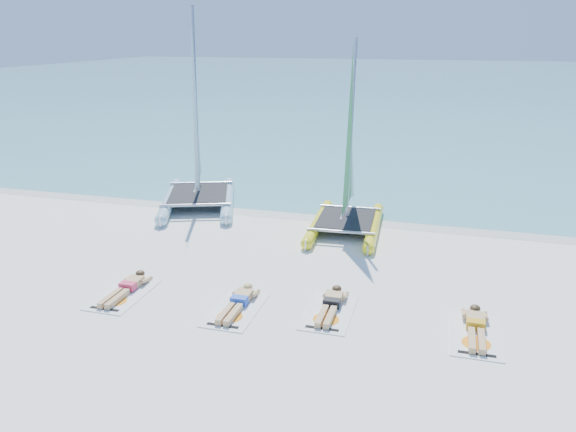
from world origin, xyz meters
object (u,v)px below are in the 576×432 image
at_px(towel_a, 123,295).
at_px(towel_c, 329,312).
at_px(catamaran_yellow, 349,168).
at_px(sunbather_b, 238,301).
at_px(sunbather_d, 476,326).
at_px(sunbather_c, 331,304).
at_px(towel_d, 476,335).
at_px(catamaran_blue, 196,147).
at_px(towel_b, 236,310).
at_px(sunbather_a, 127,287).

distance_m(towel_a, towel_c, 4.81).
bearing_deg(catamaran_yellow, towel_a, -126.21).
bearing_deg(sunbather_b, sunbather_d, 3.41).
relative_size(catamaran_yellow, sunbather_c, 3.40).
relative_size(catamaran_yellow, towel_d, 3.17).
bearing_deg(catamaran_blue, towel_d, -57.15).
relative_size(towel_c, sunbather_c, 1.07).
bearing_deg(sunbather_c, catamaran_yellow, 96.50).
bearing_deg(towel_b, catamaran_yellow, 77.83).
relative_size(towel_b, sunbather_c, 1.07).
height_order(catamaran_yellow, towel_c, catamaran_yellow).
bearing_deg(sunbather_c, catamaran_blue, 133.13).
distance_m(sunbather_a, sunbather_b, 2.78).
distance_m(catamaran_blue, towel_d, 11.62).
xyz_separation_m(towel_a, towel_d, (7.82, 0.32, 0.00)).
height_order(catamaran_blue, sunbather_c, catamaran_blue).
height_order(sunbather_b, sunbather_c, same).
bearing_deg(catamaran_yellow, sunbather_d, -60.75).
height_order(towel_a, sunbather_b, sunbather_b).
bearing_deg(sunbather_c, sunbather_b, -167.48).
relative_size(catamaran_blue, towel_d, 3.74).
height_order(catamaran_yellow, sunbather_b, catamaran_yellow).
xyz_separation_m(towel_b, sunbather_b, (-0.00, 0.19, 0.11)).
xyz_separation_m(catamaran_yellow, towel_c, (0.65, -5.87, -1.84)).
bearing_deg(towel_a, catamaran_blue, 100.43).
height_order(sunbather_c, towel_d, sunbather_c).
bearing_deg(sunbather_d, sunbather_a, -177.68).
xyz_separation_m(sunbather_c, towel_d, (3.03, -0.34, -0.11)).
height_order(catamaran_yellow, sunbather_c, catamaran_yellow).
bearing_deg(sunbather_c, towel_c, -90.00).
bearing_deg(catamaran_blue, catamaran_yellow, -29.08).
height_order(catamaran_blue, catamaran_yellow, catamaran_blue).
height_order(towel_c, towel_d, same).
relative_size(towel_b, sunbather_d, 1.07).
height_order(catamaran_blue, towel_c, catamaran_blue).
distance_m(catamaran_blue, towel_a, 7.59).
distance_m(towel_c, sunbather_d, 3.03).
xyz_separation_m(sunbather_b, sunbather_d, (5.04, 0.30, 0.00)).
bearing_deg(towel_b, towel_c, 12.52).
height_order(sunbather_b, sunbather_d, same).
height_order(towel_b, sunbather_c, sunbather_c).
relative_size(catamaran_blue, catamaran_yellow, 1.18).
bearing_deg(towel_d, towel_a, -177.68).
height_order(sunbather_a, sunbather_d, same).
bearing_deg(sunbather_a, catamaran_blue, 100.71).
distance_m(sunbather_b, towel_c, 2.03).
bearing_deg(towel_c, catamaran_yellow, 96.29).
height_order(catamaran_blue, towel_d, catamaran_blue).
bearing_deg(towel_a, sunbather_a, 90.00).
relative_size(towel_a, towel_b, 1.00).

